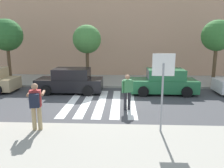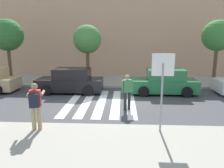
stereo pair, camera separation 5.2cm
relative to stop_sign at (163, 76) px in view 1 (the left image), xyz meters
The scene contains 16 objects.
ground_plane 5.00m from the stop_sign, 123.83° to the left, with size 120.00×120.00×0.00m, color #424244.
sidewalk_far 10.28m from the stop_sign, 104.45° to the left, with size 60.00×4.80×0.14m, color #9E998C.
building_facade_far 14.45m from the stop_sign, 100.06° to the left, with size 56.00×4.00×7.31m, color tan.
crosswalk_stripe_0 6.09m from the stop_sign, 136.17° to the left, with size 0.44×5.20×0.01m, color silver.
crosswalk_stripe_1 5.58m from the stop_sign, 129.99° to the left, with size 0.44×5.20×0.01m, color silver.
crosswalk_stripe_2 5.15m from the stop_sign, 122.46° to the left, with size 0.44×5.20×0.01m, color silver.
crosswalk_stripe_3 4.81m from the stop_sign, 113.44° to the left, with size 0.44×5.20×0.01m, color silver.
crosswalk_stripe_4 4.59m from the stop_sign, 102.99° to the left, with size 0.44×5.20×0.01m, color silver.
stop_sign is the anchor object (origin of this frame).
photographer_with_backpack 4.56m from the stop_sign, behind, with size 0.69×0.92×1.72m.
pedestrian_crossing 3.19m from the stop_sign, 112.52° to the left, with size 0.55×0.36×1.72m.
parked_car_black 7.77m from the stop_sign, 127.67° to the left, with size 4.10×1.92×1.55m.
parked_car_green 6.33m from the stop_sign, 78.92° to the left, with size 4.10×1.92×1.55m.
street_tree_west 13.04m from the stop_sign, 139.29° to the left, with size 2.31×2.31×4.66m.
street_tree_center 9.28m from the stop_sign, 115.20° to the left, with size 2.02×2.02×4.21m.
street_tree_east 9.81m from the stop_sign, 58.18° to the left, with size 2.13×2.13×4.52m.
Camera 1 is at (1.11, -11.17, 3.41)m, focal length 35.00 mm.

